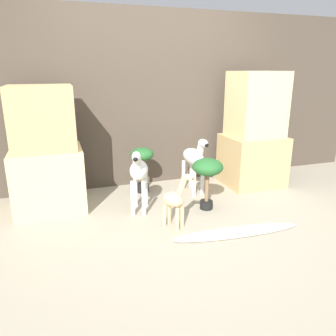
{
  "coord_description": "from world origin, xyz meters",
  "views": [
    {
      "loc": [
        -1.12,
        -2.64,
        1.49
      ],
      "look_at": [
        0.03,
        0.76,
        0.4
      ],
      "focal_mm": 35.0,
      "sensor_mm": 36.0,
      "label": 1
    }
  ],
  "objects_px": {
    "giraffe_figurine": "(175,200)",
    "potted_palm_back": "(142,160)",
    "potted_palm_front": "(208,171)",
    "zebra_right": "(194,158)",
    "surfboard": "(235,232)",
    "zebra_left": "(139,172)"
  },
  "relations": [
    {
      "from": "potted_palm_back",
      "to": "surfboard",
      "type": "height_order",
      "value": "potted_palm_back"
    },
    {
      "from": "potted_palm_back",
      "to": "zebra_left",
      "type": "bearing_deg",
      "value": -107.91
    },
    {
      "from": "zebra_left",
      "to": "potted_palm_front",
      "type": "xyz_separation_m",
      "value": [
        0.72,
        -0.16,
        -0.0
      ]
    },
    {
      "from": "zebra_right",
      "to": "zebra_left",
      "type": "xyz_separation_m",
      "value": [
        -0.78,
        -0.34,
        0.0
      ]
    },
    {
      "from": "giraffe_figurine",
      "to": "potted_palm_back",
      "type": "distance_m",
      "value": 1.04
    },
    {
      "from": "giraffe_figurine",
      "to": "potted_palm_back",
      "type": "xyz_separation_m",
      "value": [
        -0.06,
        1.03,
        0.13
      ]
    },
    {
      "from": "giraffe_figurine",
      "to": "potted_palm_front",
      "type": "xyz_separation_m",
      "value": [
        0.48,
        0.31,
        0.15
      ]
    },
    {
      "from": "zebra_right",
      "to": "giraffe_figurine",
      "type": "distance_m",
      "value": 0.99
    },
    {
      "from": "zebra_left",
      "to": "potted_palm_back",
      "type": "xyz_separation_m",
      "value": [
        0.18,
        0.56,
        -0.03
      ]
    },
    {
      "from": "zebra_right",
      "to": "surfboard",
      "type": "height_order",
      "value": "zebra_right"
    },
    {
      "from": "zebra_right",
      "to": "potted_palm_front",
      "type": "distance_m",
      "value": 0.51
    },
    {
      "from": "zebra_left",
      "to": "zebra_right",
      "type": "bearing_deg",
      "value": 23.7
    },
    {
      "from": "zebra_right",
      "to": "potted_palm_front",
      "type": "xyz_separation_m",
      "value": [
        -0.06,
        -0.51,
        -0.0
      ]
    },
    {
      "from": "zebra_right",
      "to": "potted_palm_front",
      "type": "height_order",
      "value": "zebra_right"
    },
    {
      "from": "potted_palm_back",
      "to": "potted_palm_front",
      "type": "bearing_deg",
      "value": -53.47
    },
    {
      "from": "potted_palm_back",
      "to": "surfboard",
      "type": "distance_m",
      "value": 1.5
    },
    {
      "from": "surfboard",
      "to": "zebra_left",
      "type": "bearing_deg",
      "value": 133.36
    },
    {
      "from": "zebra_right",
      "to": "zebra_left",
      "type": "distance_m",
      "value": 0.85
    },
    {
      "from": "potted_palm_front",
      "to": "surfboard",
      "type": "bearing_deg",
      "value": -88.58
    },
    {
      "from": "potted_palm_front",
      "to": "zebra_right",
      "type": "bearing_deg",
      "value": 83.03
    },
    {
      "from": "zebra_right",
      "to": "potted_palm_back",
      "type": "relative_size",
      "value": 1.26
    },
    {
      "from": "zebra_right",
      "to": "potted_palm_front",
      "type": "bearing_deg",
      "value": -96.97
    }
  ]
}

